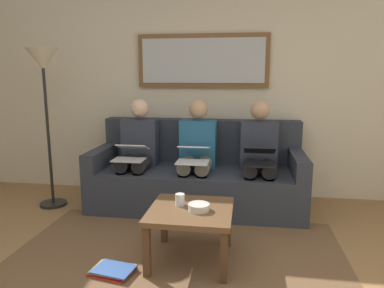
{
  "coord_description": "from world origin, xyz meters",
  "views": [
    {
      "loc": [
        -0.5,
        1.6,
        1.39
      ],
      "look_at": [
        0.0,
        -1.7,
        0.75
      ],
      "focal_mm": 33.64,
      "sensor_mm": 36.0,
      "label": 1
    }
  ],
  "objects_px": {
    "bowl": "(199,207)",
    "laptop_black": "(260,156)",
    "framed_mirror": "(203,61)",
    "laptop_silver": "(131,153)",
    "magazine_stack": "(112,270)",
    "person_middle": "(197,151)",
    "laptop_white": "(194,154)",
    "cup": "(180,200)",
    "person_right": "(138,149)",
    "coffee_table": "(191,216)",
    "standing_lamp": "(44,77)",
    "couch": "(198,177)",
    "person_left": "(259,153)"
  },
  "relations": [
    {
      "from": "framed_mirror",
      "to": "laptop_black",
      "type": "xyz_separation_m",
      "value": [
        -0.64,
        0.69,
        -0.93
      ]
    },
    {
      "from": "person_middle",
      "to": "laptop_silver",
      "type": "xyz_separation_m",
      "value": [
        0.64,
        0.24,
        0.01
      ]
    },
    {
      "from": "framed_mirror",
      "to": "person_middle",
      "type": "bearing_deg",
      "value": 90.0
    },
    {
      "from": "bowl",
      "to": "standing_lamp",
      "type": "distance_m",
      "value": 2.19
    },
    {
      "from": "person_left",
      "to": "laptop_silver",
      "type": "distance_m",
      "value": 1.3
    },
    {
      "from": "cup",
      "to": "couch",
      "type": "bearing_deg",
      "value": -89.09
    },
    {
      "from": "laptop_black",
      "to": "cup",
      "type": "bearing_deg",
      "value": 53.98
    },
    {
      "from": "laptop_silver",
      "to": "magazine_stack",
      "type": "bearing_deg",
      "value": 100.89
    },
    {
      "from": "coffee_table",
      "to": "laptop_black",
      "type": "height_order",
      "value": "laptop_black"
    },
    {
      "from": "laptop_black",
      "to": "person_right",
      "type": "bearing_deg",
      "value": -10.37
    },
    {
      "from": "person_left",
      "to": "laptop_silver",
      "type": "bearing_deg",
      "value": 10.71
    },
    {
      "from": "cup",
      "to": "person_left",
      "type": "distance_m",
      "value": 1.26
    },
    {
      "from": "bowl",
      "to": "cup",
      "type": "bearing_deg",
      "value": -28.11
    },
    {
      "from": "couch",
      "to": "person_left",
      "type": "distance_m",
      "value": 0.71
    },
    {
      "from": "person_middle",
      "to": "magazine_stack",
      "type": "distance_m",
      "value": 1.59
    },
    {
      "from": "person_right",
      "to": "laptop_silver",
      "type": "bearing_deg",
      "value": 90.0
    },
    {
      "from": "cup",
      "to": "laptop_white",
      "type": "relative_size",
      "value": 0.24
    },
    {
      "from": "laptop_silver",
      "to": "person_middle",
      "type": "bearing_deg",
      "value": -159.27
    },
    {
      "from": "person_middle",
      "to": "standing_lamp",
      "type": "height_order",
      "value": "standing_lamp"
    },
    {
      "from": "person_left",
      "to": "person_right",
      "type": "height_order",
      "value": "same"
    },
    {
      "from": "couch",
      "to": "magazine_stack",
      "type": "xyz_separation_m",
      "value": [
        0.41,
        1.49,
        -0.29
      ]
    },
    {
      "from": "bowl",
      "to": "laptop_black",
      "type": "distance_m",
      "value": 1.06
    },
    {
      "from": "framed_mirror",
      "to": "bowl",
      "type": "xyz_separation_m",
      "value": [
        -0.17,
        1.63,
        -1.11
      ]
    },
    {
      "from": "couch",
      "to": "person_left",
      "type": "height_order",
      "value": "person_left"
    },
    {
      "from": "bowl",
      "to": "person_middle",
      "type": "distance_m",
      "value": 1.2
    },
    {
      "from": "person_left",
      "to": "standing_lamp",
      "type": "distance_m",
      "value": 2.33
    },
    {
      "from": "coffee_table",
      "to": "cup",
      "type": "xyz_separation_m",
      "value": [
        0.09,
        -0.06,
        0.11
      ]
    },
    {
      "from": "coffee_table",
      "to": "person_right",
      "type": "xyz_separation_m",
      "value": [
        0.75,
        -1.15,
        0.25
      ]
    },
    {
      "from": "couch",
      "to": "magazine_stack",
      "type": "distance_m",
      "value": 1.57
    },
    {
      "from": "couch",
      "to": "laptop_white",
      "type": "distance_m",
      "value": 0.45
    },
    {
      "from": "laptop_white",
      "to": "laptop_silver",
      "type": "relative_size",
      "value": 1.1
    },
    {
      "from": "couch",
      "to": "person_right",
      "type": "bearing_deg",
      "value": 6.13
    },
    {
      "from": "coffee_table",
      "to": "person_middle",
      "type": "distance_m",
      "value": 1.18
    },
    {
      "from": "bowl",
      "to": "person_middle",
      "type": "height_order",
      "value": "person_middle"
    },
    {
      "from": "laptop_black",
      "to": "laptop_white",
      "type": "bearing_deg",
      "value": 0.7
    },
    {
      "from": "person_right",
      "to": "cup",
      "type": "bearing_deg",
      "value": 121.16
    },
    {
      "from": "magazine_stack",
      "to": "cup",
      "type": "bearing_deg",
      "value": -142.84
    },
    {
      "from": "person_left",
      "to": "laptop_white",
      "type": "distance_m",
      "value": 0.68
    },
    {
      "from": "laptop_silver",
      "to": "standing_lamp",
      "type": "bearing_deg",
      "value": -2.72
    },
    {
      "from": "couch",
      "to": "cup",
      "type": "xyz_separation_m",
      "value": [
        -0.02,
        1.16,
        0.15
      ]
    },
    {
      "from": "person_left",
      "to": "person_middle",
      "type": "relative_size",
      "value": 1.0
    },
    {
      "from": "coffee_table",
      "to": "couch",
      "type": "bearing_deg",
      "value": -84.8
    },
    {
      "from": "laptop_white",
      "to": "cup",
      "type": "bearing_deg",
      "value": 91.25
    },
    {
      "from": "cup",
      "to": "magazine_stack",
      "type": "xyz_separation_m",
      "value": [
        0.43,
        0.33,
        -0.43
      ]
    },
    {
      "from": "person_right",
      "to": "standing_lamp",
      "type": "xyz_separation_m",
      "value": [
        0.91,
        0.2,
        0.76
      ]
    },
    {
      "from": "laptop_white",
      "to": "laptop_silver",
      "type": "distance_m",
      "value": 0.64
    },
    {
      "from": "laptop_white",
      "to": "standing_lamp",
      "type": "xyz_separation_m",
      "value": [
        1.55,
        -0.04,
        0.74
      ]
    },
    {
      "from": "coffee_table",
      "to": "person_right",
      "type": "relative_size",
      "value": 0.54
    },
    {
      "from": "laptop_black",
      "to": "person_middle",
      "type": "height_order",
      "value": "person_middle"
    },
    {
      "from": "framed_mirror",
      "to": "person_middle",
      "type": "distance_m",
      "value": 1.05
    }
  ]
}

